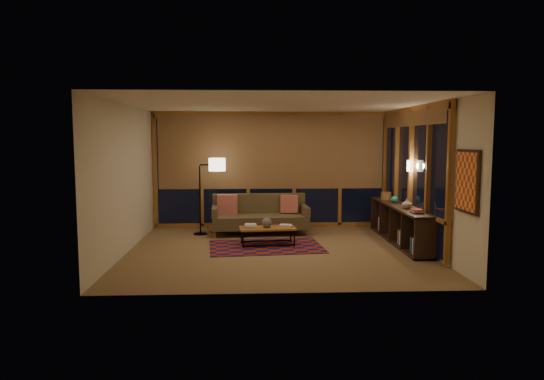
{
  "coord_description": "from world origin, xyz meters",
  "views": [
    {
      "loc": [
        -0.48,
        -8.84,
        2.07
      ],
      "look_at": [
        -0.08,
        0.17,
        1.12
      ],
      "focal_mm": 32.0,
      "sensor_mm": 36.0,
      "label": 1
    }
  ],
  "objects_px": {
    "sofa": "(260,215)",
    "floor_lamp": "(200,196)",
    "coffee_table": "(268,236)",
    "bookshelf": "(399,224)"
  },
  "relations": [
    {
      "from": "sofa",
      "to": "floor_lamp",
      "type": "distance_m",
      "value": 1.37
    },
    {
      "from": "sofa",
      "to": "floor_lamp",
      "type": "bearing_deg",
      "value": 174.52
    },
    {
      "from": "sofa",
      "to": "floor_lamp",
      "type": "relative_size",
      "value": 1.24
    },
    {
      "from": "sofa",
      "to": "coffee_table",
      "type": "relative_size",
      "value": 1.91
    },
    {
      "from": "floor_lamp",
      "to": "bookshelf",
      "type": "height_order",
      "value": "floor_lamp"
    },
    {
      "from": "floor_lamp",
      "to": "bookshelf",
      "type": "distance_m",
      "value": 4.23
    },
    {
      "from": "coffee_table",
      "to": "bookshelf",
      "type": "relative_size",
      "value": 0.36
    },
    {
      "from": "coffee_table",
      "to": "bookshelf",
      "type": "height_order",
      "value": "bookshelf"
    },
    {
      "from": "floor_lamp",
      "to": "sofa",
      "type": "bearing_deg",
      "value": -18.36
    },
    {
      "from": "coffee_table",
      "to": "floor_lamp",
      "type": "distance_m",
      "value": 1.97
    }
  ]
}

